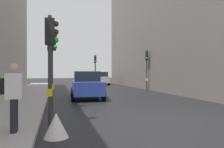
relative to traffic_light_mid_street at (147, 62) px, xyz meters
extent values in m
plane|color=black|center=(-4.25, -12.00, -2.64)|extent=(120.00, 120.00, 0.00)
cube|color=#A8A5A0|center=(-10.28, -6.00, -2.56)|extent=(2.93, 40.00, 0.16)
cube|color=slate|center=(6.31, 0.00, 4.07)|extent=(12.00, 29.45, 13.42)
cylinder|color=#2D2D2D|center=(0.01, 0.02, -0.73)|extent=(0.12, 0.12, 3.83)
cube|color=black|center=(0.01, 0.02, 0.67)|extent=(0.33, 0.36, 0.84)
cube|color=yellow|center=(0.01, 0.02, -1.59)|extent=(0.24, 0.22, 0.24)
sphere|color=#2D231E|center=(-0.06, -0.16, 0.93)|extent=(0.18, 0.18, 0.18)
sphere|color=#2D231E|center=(-0.06, -0.16, 0.67)|extent=(0.18, 0.18, 0.18)
sphere|color=green|center=(-0.06, -0.16, 0.41)|extent=(0.18, 0.18, 0.18)
cylinder|color=#2D2D2D|center=(-8.51, -8.92, -0.83)|extent=(0.12, 0.12, 3.62)
cube|color=black|center=(-8.51, -8.92, 0.46)|extent=(0.38, 0.37, 0.84)
cube|color=yellow|center=(-8.51, -8.92, -1.59)|extent=(0.25, 0.26, 0.24)
sphere|color=#2D231E|center=(-8.36, -9.03, 0.72)|extent=(0.18, 0.18, 0.18)
sphere|color=#2D231E|center=(-8.36, -9.03, 0.46)|extent=(0.18, 0.18, 0.18)
sphere|color=green|center=(-8.36, -9.03, 0.20)|extent=(0.18, 0.18, 0.18)
cylinder|color=#2D2D2D|center=(-3.85, 6.16, -0.76)|extent=(0.12, 0.12, 3.76)
cube|color=black|center=(-3.85, 6.16, 0.60)|extent=(0.25, 0.31, 0.84)
cube|color=yellow|center=(-3.85, 6.16, -1.59)|extent=(0.20, 0.16, 0.24)
sphere|color=#2D231E|center=(-3.85, 5.97, 0.86)|extent=(0.18, 0.18, 0.18)
sphere|color=#2D231E|center=(-3.85, 5.97, 0.60)|extent=(0.18, 0.18, 0.18)
sphere|color=green|center=(-3.85, 5.97, 0.34)|extent=(0.18, 0.18, 0.18)
cylinder|color=#2D2D2D|center=(-8.51, -11.95, -0.89)|extent=(0.12, 0.12, 3.51)
cube|color=black|center=(-8.51, -11.95, 0.35)|extent=(0.30, 0.24, 0.84)
cube|color=yellow|center=(-8.51, -11.95, -1.59)|extent=(0.16, 0.20, 0.24)
sphere|color=#2D231E|center=(-8.32, -11.95, 0.61)|extent=(0.18, 0.18, 0.18)
sphere|color=#2D231E|center=(-8.32, -11.95, 0.35)|extent=(0.18, 0.18, 0.18)
sphere|color=green|center=(-8.32, -11.95, 0.09)|extent=(0.18, 0.18, 0.18)
cube|color=silver|center=(-2.45, 16.02, -1.92)|extent=(2.10, 4.32, 0.80)
cube|color=black|center=(-2.43, 15.77, -1.20)|extent=(1.74, 2.11, 0.64)
cylinder|color=black|center=(-3.44, 17.30, -2.32)|extent=(0.27, 0.65, 0.64)
cylinder|color=black|center=(-1.65, 17.43, -2.32)|extent=(0.27, 0.65, 0.64)
cylinder|color=black|center=(-3.25, 14.61, -2.32)|extent=(0.27, 0.65, 0.64)
cylinder|color=black|center=(-1.45, 14.74, -2.32)|extent=(0.27, 0.65, 0.64)
cube|color=navy|center=(-6.39, -5.04, -1.92)|extent=(2.01, 4.29, 0.80)
cube|color=black|center=(-6.38, -4.79, -1.20)|extent=(1.70, 2.08, 0.64)
cylinder|color=black|center=(-5.56, -6.43, -2.32)|extent=(0.25, 0.65, 0.64)
cylinder|color=black|center=(-7.36, -6.34, -2.32)|extent=(0.25, 0.65, 0.64)
cylinder|color=black|center=(-5.42, -3.73, -2.32)|extent=(0.25, 0.65, 0.64)
cylinder|color=black|center=(-7.22, -3.64, -2.32)|extent=(0.25, 0.65, 0.64)
cube|color=#BCBCC1|center=(-2.36, 10.37, -1.92)|extent=(1.90, 4.24, 0.80)
cube|color=black|center=(-2.37, 10.12, -1.20)|extent=(1.65, 2.04, 0.64)
cylinder|color=black|center=(-3.23, 11.74, -2.32)|extent=(0.24, 0.65, 0.64)
cylinder|color=black|center=(-1.43, 11.70, -2.32)|extent=(0.24, 0.65, 0.64)
cylinder|color=black|center=(-3.29, 9.04, -2.32)|extent=(0.24, 0.65, 0.64)
cylinder|color=black|center=(-1.50, 9.00, -2.32)|extent=(0.24, 0.65, 0.64)
cylinder|color=black|center=(-9.37, -13.06, -2.06)|extent=(0.16, 0.16, 0.85)
cylinder|color=black|center=(-9.37, -13.26, -2.06)|extent=(0.16, 0.16, 0.85)
cube|color=silver|center=(-9.37, -13.16, -1.30)|extent=(0.40, 0.26, 0.66)
sphere|color=tan|center=(-9.37, -13.16, -0.83)|extent=(0.24, 0.24, 0.24)
cube|color=black|center=(-9.67, -13.15, -1.30)|extent=(0.20, 0.28, 0.40)
cone|color=silver|center=(-8.32, -13.39, -2.32)|extent=(0.64, 0.64, 0.65)
camera|label=1|loc=(-8.32, -19.20, -0.95)|focal=35.07mm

